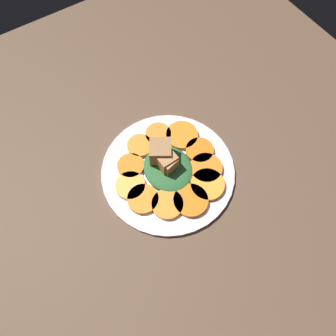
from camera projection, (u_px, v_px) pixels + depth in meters
The scene contains 15 objects.
table_slab at pixel (168, 174), 72.31cm from camera, with size 120.00×120.00×2.00cm, color #4C3828.
plate at pixel (168, 171), 70.94cm from camera, with size 28.79×28.79×1.05cm.
carrot_slice_0 at pixel (199, 149), 72.08cm from camera, with size 6.18×6.18×1.00cm, color #D55F13.
carrot_slice_1 at pixel (182, 135), 73.67cm from camera, with size 7.19×7.19×1.00cm, color orange.
carrot_slice_2 at pixel (158, 134), 73.77cm from camera, with size 5.83×5.83×1.00cm, color orange.
carrot_slice_3 at pixel (140, 146), 72.48cm from camera, with size 5.65×5.65×1.00cm, color orange.
carrot_slice_4 at pixel (131, 166), 70.29cm from camera, with size 5.80×5.80×1.00cm, color #D66014.
carrot_slice_5 at pixel (130, 186), 68.27cm from camera, with size 6.31×6.31×1.00cm, color orange.
carrot_slice_6 at pixel (143, 199), 66.97cm from camera, with size 6.45×6.45×1.00cm, color orange.
carrot_slice_7 at pixel (167, 204), 66.48cm from camera, with size 6.51×6.51×1.00cm, color orange.
carrot_slice_8 at pixel (189, 201), 66.75cm from camera, with size 7.17×7.17×1.00cm, color #D45F13.
carrot_slice_9 at pixel (207, 185), 68.39cm from camera, with size 7.16×7.16×1.00cm, color orange.
carrot_slice_10 at pixel (206, 168), 70.07cm from camera, with size 6.97×6.97×1.00cm, color orange.
center_pile at pixel (165, 163), 68.74cm from camera, with size 11.62×10.22×6.13cm.
fork at pixel (140, 175), 69.73cm from camera, with size 16.78×7.95×0.40cm.
Camera 1 is at (25.55, -16.63, 66.58)cm, focal length 35.00 mm.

